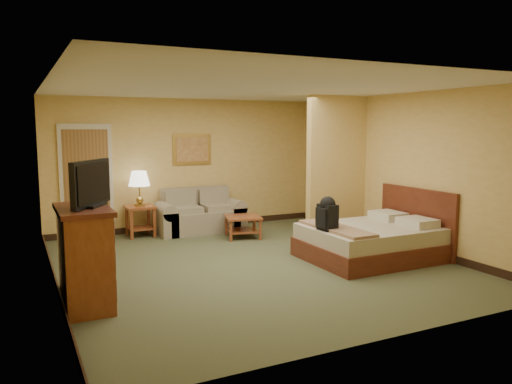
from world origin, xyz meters
TOP-DOWN VIEW (x-y plane):
  - floor at (0.00, 0.00)m, footprint 6.00×6.00m
  - ceiling at (0.00, 0.00)m, footprint 6.00×6.00m
  - back_wall at (0.00, 3.00)m, footprint 5.50×0.02m
  - left_wall at (-2.75, 0.00)m, footprint 0.02×6.00m
  - right_wall at (2.75, 0.00)m, footprint 0.02×6.00m
  - partition at (2.15, 0.93)m, footprint 1.20×0.15m
  - door at (-1.95, 2.96)m, footprint 0.94×0.16m
  - baseboard at (0.00, 2.99)m, footprint 5.50×0.02m
  - loveseat at (0.09, 2.57)m, footprint 1.69×0.79m
  - side_table at (-1.06, 2.65)m, footprint 0.53×0.53m
  - table_lamp at (-1.06, 2.65)m, footprint 0.39×0.39m
  - coffee_table at (0.62, 1.70)m, footprint 0.76×0.76m
  - wall_picture at (0.09, 2.97)m, footprint 0.79×0.04m
  - dresser at (-2.48, -0.77)m, footprint 0.56×1.07m
  - tv at (-2.38, -0.77)m, footprint 0.53×0.75m
  - bed at (1.82, -0.55)m, footprint 1.95×1.63m
  - backpack at (0.98, -0.52)m, footprint 0.23×0.30m

SIDE VIEW (x-z plane):
  - floor at x=0.00m, z-range 0.00..0.00m
  - baseboard at x=0.00m, z-range 0.00..0.12m
  - loveseat at x=0.09m, z-range -0.15..0.71m
  - bed at x=1.82m, z-range -0.24..0.82m
  - coffee_table at x=0.62m, z-range 0.09..0.49m
  - side_table at x=-1.06m, z-range 0.09..0.67m
  - dresser at x=-2.48m, z-range 0.01..1.15m
  - backpack at x=0.98m, z-range 0.53..1.04m
  - door at x=-1.95m, z-range -0.02..2.08m
  - table_lamp at x=-1.06m, z-range 0.75..1.40m
  - back_wall at x=0.00m, z-range 0.00..2.60m
  - left_wall at x=-2.75m, z-range 0.00..2.60m
  - right_wall at x=2.75m, z-range 0.00..2.60m
  - partition at x=2.15m, z-range 0.00..2.60m
  - tv at x=-2.38m, z-range 1.13..1.65m
  - wall_picture at x=0.09m, z-range 1.29..1.91m
  - ceiling at x=0.00m, z-range 2.60..2.60m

